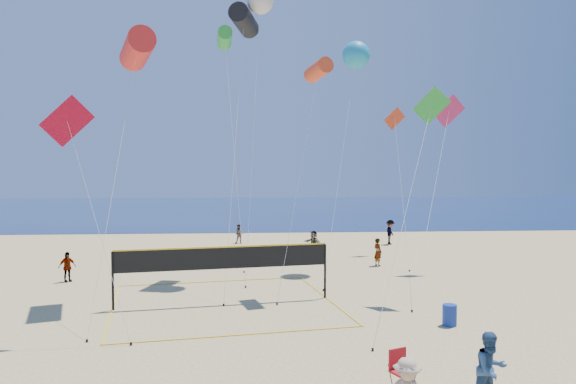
{
  "coord_description": "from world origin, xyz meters",
  "views": [
    {
      "loc": [
        -1.35,
        -11.99,
        6.16
      ],
      "look_at": [
        -0.43,
        2.0,
        5.43
      ],
      "focal_mm": 35.0,
      "sensor_mm": 36.0,
      "label": 1
    }
  ],
  "objects": [
    {
      "name": "kite_3",
      "position": [
        -7.66,
        8.1,
        7.31
      ],
      "size": [
        3.28,
        1.47,
        8.53
      ],
      "rotation": [
        0.0,
        0.0,
        0.41
      ],
      "color": "red",
      "rests_on": "ground"
    },
    {
      "name": "kite_5",
      "position": [
        9.74,
        19.17,
        8.67
      ],
      "size": [
        5.73,
        9.36,
        10.08
      ],
      "rotation": [
        0.0,
        0.0,
        0.22
      ],
      "color": "#C2295D",
      "rests_on": "ground"
    },
    {
      "name": "kite_4",
      "position": [
        6.52,
        12.49,
        8.23
      ],
      "size": [
        4.97,
        7.49,
        9.58
      ],
      "rotation": [
        0.0,
        0.0,
        -0.3
      ],
      "color": "green",
      "rests_on": "ground"
    },
    {
      "name": "kite_7",
      "position": [
        4.76,
        20.6,
        12.41
      ],
      "size": [
        3.76,
        7.22,
        13.22
      ],
      "rotation": [
        0.0,
        0.0,
        0.43
      ],
      "color": "#1D8EB9",
      "rests_on": "ground"
    },
    {
      "name": "ocean",
      "position": [
        0.0,
        62.0,
        0.01
      ],
      "size": [
        140.0,
        50.0,
        0.03
      ],
      "primitive_type": "cube",
      "color": "navy",
      "rests_on": "ground"
    },
    {
      "name": "volleyball_net",
      "position": [
        -2.57,
        12.35,
        1.74
      ],
      "size": [
        10.86,
        10.74,
        2.53
      ],
      "rotation": [
        0.0,
        0.0,
        0.17
      ],
      "color": "black",
      "rests_on": "ground"
    },
    {
      "name": "far_person_3",
      "position": [
        -2.26,
        30.66,
        0.73
      ],
      "size": [
        0.8,
        0.67,
        1.46
      ],
      "primitive_type": "imported",
      "rotation": [
        0.0,
        0.0,
        -0.19
      ],
      "color": "gray",
      "rests_on": "ground"
    },
    {
      "name": "kite_2",
      "position": [
        1.82,
        14.41,
        10.48
      ],
      "size": [
        2.75,
        3.47,
        11.0
      ],
      "rotation": [
        0.0,
        0.0,
        0.3
      ],
      "color": "red",
      "rests_on": "ground"
    },
    {
      "name": "camp_chair",
      "position": [
        2.71,
        2.85,
        0.6
      ],
      "size": [
        0.73,
        0.83,
        1.17
      ],
      "rotation": [
        0.0,
        0.0,
        0.41
      ],
      "color": "#AC131A",
      "rests_on": "ground"
    },
    {
      "name": "kite_1",
      "position": [
        -1.7,
        19.1,
        13.89
      ],
      "size": [
        1.74,
        8.58,
        14.62
      ],
      "rotation": [
        0.0,
        0.0,
        -0.25
      ],
      "color": "black",
      "rests_on": "ground"
    },
    {
      "name": "far_person_1",
      "position": [
        2.78,
        24.85,
        0.82
      ],
      "size": [
        1.32,
        1.51,
        1.65
      ],
      "primitive_type": "imported",
      "rotation": [
        0.0,
        0.0,
        -0.92
      ],
      "color": "gray",
      "rests_on": "ground"
    },
    {
      "name": "kite_0",
      "position": [
        -6.4,
        13.69,
        11.22
      ],
      "size": [
        2.15,
        7.93,
        12.02
      ],
      "rotation": [
        0.0,
        0.0,
        0.35
      ],
      "color": "red",
      "rests_on": "ground"
    },
    {
      "name": "trash_barrel",
      "position": [
        6.13,
        8.49,
        0.4
      ],
      "size": [
        0.64,
        0.64,
        0.8
      ],
      "primitive_type": "cylinder",
      "rotation": [
        0.0,
        0.0,
        -0.23
      ],
      "color": "navy",
      "rests_on": "ground"
    },
    {
      "name": "kite_8",
      "position": [
        -3.0,
        24.32,
        14.07
      ],
      "size": [
        1.83,
        6.27,
        14.69
      ],
      "rotation": [
        0.0,
        0.0,
        0.08
      ],
      "color": "green",
      "rests_on": "ground"
    },
    {
      "name": "kite_6",
      "position": [
        -0.84,
        18.52,
        14.82
      ],
      "size": [
        1.66,
        3.98,
        15.55
      ],
      "rotation": [
        0.0,
        0.0,
        -0.14
      ],
      "color": "silver",
      "rests_on": "ground"
    },
    {
      "name": "far_person_2",
      "position": [
        6.18,
        20.81,
        0.83
      ],
      "size": [
        0.63,
        0.72,
        1.66
      ],
      "primitive_type": "imported",
      "rotation": [
        0.0,
        0.0,
        2.04
      ],
      "color": "gray",
      "rests_on": "ground"
    },
    {
      "name": "far_person_0",
      "position": [
        -10.87,
        17.43,
        0.78
      ],
      "size": [
        0.93,
        0.9,
        1.56
      ],
      "primitive_type": "imported",
      "rotation": [
        0.0,
        0.0,
        0.74
      ],
      "color": "gray",
      "rests_on": "ground"
    },
    {
      "name": "kite_9",
      "position": [
        8.43,
        25.66,
        8.61
      ],
      "size": [
        1.73,
        7.35,
        9.99
      ],
      "rotation": [
        0.0,
        0.0,
        0.38
      ],
      "color": "red",
      "rests_on": "ground"
    },
    {
      "name": "far_person_4",
      "position": [
        9.11,
        29.45,
        0.93
      ],
      "size": [
        1.17,
        1.38,
        1.86
      ],
      "primitive_type": "imported",
      "rotation": [
        0.0,
        0.0,
        1.08
      ],
      "color": "gray",
      "rests_on": "ground"
    },
    {
      "name": "bystander_a",
      "position": [
        4.67,
        1.53,
        0.95
      ],
      "size": [
        1.09,
        0.95,
        1.91
      ],
      "primitive_type": "imported",
      "rotation": [
        0.0,
        0.0,
        0.28
      ],
      "color": "#2F4E75",
      "rests_on": "ground"
    }
  ]
}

